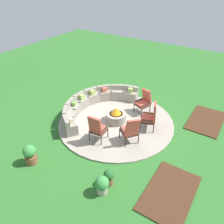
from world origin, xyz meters
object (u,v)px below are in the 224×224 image
object	(u,v)px
potted_plant_0	(109,177)
potted_plant_2	(30,154)
lounge_chair_front_left	(97,128)
fire_pit	(116,116)
potted_plant_1	(102,184)
lounge_chair_back_right	(144,101)
lounge_chair_back_left	(151,116)
curved_stone_bench	(94,103)
lounge_chair_front_right	(130,130)

from	to	relation	value
potted_plant_0	potted_plant_2	distance (m)	2.77
lounge_chair_front_left	potted_plant_0	world-z (taller)	lounge_chair_front_left
potted_plant_0	lounge_chair_front_left	bearing A→B (deg)	45.44
fire_pit	lounge_chair_front_left	distance (m)	1.46
potted_plant_1	lounge_chair_front_left	bearing A→B (deg)	39.05
lounge_chair_back_right	fire_pit	bearing A→B (deg)	84.99
potted_plant_0	potted_plant_1	xyz separation A→B (m)	(-0.36, -0.00, 0.03)
potted_plant_1	lounge_chair_back_left	bearing A→B (deg)	1.95
lounge_chair_back_right	curved_stone_bench	bearing A→B (deg)	47.21
curved_stone_bench	potted_plant_2	xyz separation A→B (m)	(-3.81, -0.21, 0.04)
fire_pit	lounge_chair_back_right	distance (m)	1.46
lounge_chair_front_right	lounge_chair_back_left	xyz separation A→B (m)	(1.19, -0.26, 0.02)
curved_stone_bench	potted_plant_1	world-z (taller)	curved_stone_bench
curved_stone_bench	potted_plant_0	xyz separation A→B (m)	(-3.16, -2.90, -0.03)
lounge_chair_front_left	potted_plant_1	world-z (taller)	lounge_chair_front_left
lounge_chair_front_left	lounge_chair_back_right	xyz separation A→B (m)	(2.69, -0.58, -0.02)
lounge_chair_front_right	potted_plant_1	distance (m)	2.39
curved_stone_bench	lounge_chair_front_right	distance (m)	2.80
fire_pit	potted_plant_2	world-z (taller)	same
fire_pit	potted_plant_1	size ratio (longest dim) A/B	1.37
fire_pit	potted_plant_1	xyz separation A→B (m)	(-3.21, -1.51, 0.03)
curved_stone_bench	potted_plant_1	distance (m)	4.57
potted_plant_1	curved_stone_bench	bearing A→B (deg)	39.49
fire_pit	lounge_chair_front_right	xyz separation A→B (m)	(-0.87, -1.14, 0.31)
lounge_chair_back_left	potted_plant_2	world-z (taller)	lounge_chair_back_left
potted_plant_0	potted_plant_2	bearing A→B (deg)	103.69
lounge_chair_back_right	potted_plant_0	xyz separation A→B (m)	(-4.12, -0.86, -0.31)
potted_plant_1	lounge_chair_front_right	bearing A→B (deg)	9.14
lounge_chair_back_right	lounge_chair_back_left	bearing A→B (deg)	150.39
lounge_chair_front_left	lounge_chair_front_right	bearing A→B (deg)	23.91
lounge_chair_back_left	lounge_chair_back_right	xyz separation A→B (m)	(0.94, 0.74, -0.02)
fire_pit	lounge_chair_back_right	size ratio (longest dim) A/B	0.77
lounge_chair_back_right	potted_plant_2	xyz separation A→B (m)	(-4.77, 1.83, -0.23)
curved_stone_bench	lounge_chair_back_left	size ratio (longest dim) A/B	3.47
lounge_chair_back_left	potted_plant_1	world-z (taller)	lounge_chair_back_left
potted_plant_1	potted_plant_2	world-z (taller)	potted_plant_2
fire_pit	potted_plant_1	world-z (taller)	fire_pit
lounge_chair_front_left	potted_plant_2	xyz separation A→B (m)	(-2.08, 1.24, -0.25)
lounge_chair_front_right	potted_plant_2	world-z (taller)	lounge_chair_front_right
lounge_chair_back_left	potted_plant_0	distance (m)	3.19
fire_pit	potted_plant_2	xyz separation A→B (m)	(-3.50, 1.18, 0.08)
lounge_chair_front_left	lounge_chair_back_left	xyz separation A→B (m)	(1.75, -1.33, 0.01)
lounge_chair_back_right	lounge_chair_front_left	bearing A→B (deg)	99.88
lounge_chair_back_right	potted_plant_1	distance (m)	4.57
potted_plant_2	potted_plant_0	bearing A→B (deg)	-76.31
lounge_chair_front_right	lounge_chair_back_right	world-z (taller)	lounge_chair_front_right
curved_stone_bench	lounge_chair_back_left	distance (m)	2.80
lounge_chair_back_left	lounge_chair_back_right	bearing A→B (deg)	17.26
lounge_chair_front_left	lounge_chair_back_right	distance (m)	2.76
curved_stone_bench	potted_plant_1	size ratio (longest dim) A/B	6.65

